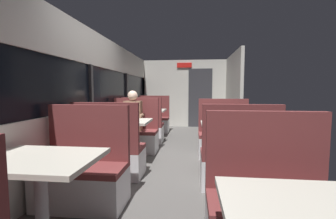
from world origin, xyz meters
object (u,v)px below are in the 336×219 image
object	(u,v)px
dining_table_mid_window	(124,126)
dining_table_rear_aisle	(230,130)
dining_table_far_window	(149,113)
dining_table_near_window	(40,170)
bench_far_window_facing_end	(143,129)
bench_front_aisle_facing_entry	(270,214)
bench_rear_aisle_facing_entry	(224,140)
bench_rear_aisle_facing_end	(238,163)
bench_mid_window_facing_entry	(135,135)
bench_near_window_facing_entry	(83,175)
bench_far_window_facing_entry	(153,121)
seated_passenger	(134,126)
bench_mid_window_facing_end	(110,154)

from	to	relation	value
dining_table_mid_window	dining_table_rear_aisle	xyz separation A→B (m)	(1.79, -0.20, 0.00)
dining_table_mid_window	dining_table_far_window	size ratio (longest dim) A/B	1.00
dining_table_near_window	bench_far_window_facing_end	size ratio (longest dim) A/B	0.82
bench_front_aisle_facing_entry	bench_rear_aisle_facing_entry	xyz separation A→B (m)	(0.00, 2.62, 0.00)
dining_table_mid_window	bench_rear_aisle_facing_end	distance (m)	2.03
bench_mid_window_facing_entry	dining_table_rear_aisle	xyz separation A→B (m)	(1.79, -0.90, 0.31)
bench_near_window_facing_entry	bench_far_window_facing_entry	distance (m)	4.44
dining_table_far_window	bench_rear_aisle_facing_end	world-z (taller)	bench_rear_aisle_facing_end
bench_mid_window_facing_entry	seated_passenger	bearing A→B (deg)	-90.00
bench_mid_window_facing_entry	bench_front_aisle_facing_entry	world-z (taller)	same
dining_table_far_window	bench_mid_window_facing_end	bearing A→B (deg)	-90.00
bench_mid_window_facing_entry	bench_far_window_facing_end	xyz separation A→B (m)	(0.00, 0.82, 0.00)
dining_table_far_window	dining_table_rear_aisle	distance (m)	3.01
bench_mid_window_facing_end	dining_table_rear_aisle	world-z (taller)	bench_mid_window_facing_end
bench_near_window_facing_entry	bench_mid_window_facing_entry	bearing A→B (deg)	90.00
dining_table_mid_window	bench_mid_window_facing_end	size ratio (longest dim) A/B	0.82
bench_mid_window_facing_end	bench_rear_aisle_facing_entry	size ratio (longest dim) A/B	1.00
dining_table_far_window	seated_passenger	distance (m)	1.59
bench_mid_window_facing_entry	bench_rear_aisle_facing_entry	xyz separation A→B (m)	(1.79, -0.20, 0.00)
bench_mid_window_facing_end	seated_passenger	distance (m)	1.34
dining_table_near_window	dining_table_rear_aisle	xyz separation A→B (m)	(1.79, 2.02, 0.00)
bench_rear_aisle_facing_entry	dining_table_far_window	bearing A→B (deg)	136.17
dining_table_near_window	bench_near_window_facing_entry	size ratio (longest dim) A/B	0.82
bench_near_window_facing_entry	bench_mid_window_facing_entry	world-z (taller)	same
dining_table_mid_window	seated_passenger	xyz separation A→B (m)	(0.00, 0.63, -0.10)
dining_table_near_window	bench_mid_window_facing_entry	bearing A→B (deg)	90.00
bench_near_window_facing_entry	dining_table_mid_window	bearing A→B (deg)	90.00
dining_table_near_window	bench_near_window_facing_entry	world-z (taller)	bench_near_window_facing_entry
bench_near_window_facing_entry	bench_far_window_facing_end	distance (m)	3.04
dining_table_mid_window	seated_passenger	distance (m)	0.64
bench_front_aisle_facing_entry	dining_table_rear_aisle	bearing A→B (deg)	90.00
dining_table_near_window	bench_mid_window_facing_end	bearing A→B (deg)	90.00
bench_mid_window_facing_end	bench_near_window_facing_entry	bearing A→B (deg)	-90.00
dining_table_mid_window	bench_front_aisle_facing_entry	distance (m)	2.79
dining_table_mid_window	bench_far_window_facing_end	size ratio (longest dim) A/B	0.82
bench_mid_window_facing_entry	dining_table_mid_window	bearing A→B (deg)	-90.00
seated_passenger	bench_near_window_facing_entry	bearing A→B (deg)	-90.00
bench_far_window_facing_entry	bench_front_aisle_facing_entry	world-z (taller)	same
bench_rear_aisle_facing_end	bench_rear_aisle_facing_entry	distance (m)	1.40
dining_table_mid_window	dining_table_rear_aisle	size ratio (longest dim) A/B	1.00
bench_near_window_facing_entry	seated_passenger	bearing A→B (deg)	90.00
bench_far_window_facing_end	bench_far_window_facing_entry	distance (m)	1.40
bench_near_window_facing_entry	bench_far_window_facing_entry	bearing A→B (deg)	90.00
dining_table_rear_aisle	seated_passenger	distance (m)	1.97
bench_far_window_facing_end	bench_rear_aisle_facing_end	world-z (taller)	same
dining_table_near_window	bench_front_aisle_facing_entry	size ratio (longest dim) A/B	0.82
bench_rear_aisle_facing_end	bench_far_window_facing_end	bearing A→B (deg)	126.52
bench_rear_aisle_facing_end	bench_rear_aisle_facing_entry	world-z (taller)	same
bench_mid_window_facing_entry	bench_front_aisle_facing_entry	bearing A→B (deg)	-57.57
bench_far_window_facing_end	dining_table_rear_aisle	world-z (taller)	bench_far_window_facing_end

